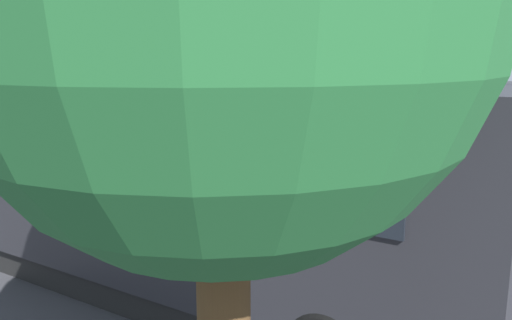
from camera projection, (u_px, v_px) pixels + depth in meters
The scene contains 13 objects.
ground_plane at pixel (258, 202), 12.88m from camera, with size 80.00×80.00×0.00m, color #38383D.
tour_bus at pixel (133, 177), 8.36m from camera, with size 11.22×2.85×3.25m.
spectator_far_left at pixel (349, 194), 9.74m from camera, with size 0.58×0.37×1.73m.
spectator_left at pixel (287, 189), 10.12m from camera, with size 0.58×0.34×1.70m.
spectator_centre at pixel (236, 182), 10.59m from camera, with size 0.58×0.34×1.74m.
spectator_right at pixel (192, 174), 11.33m from camera, with size 0.57×0.33×1.72m.
spectator_far_right at pixel (158, 173), 11.60m from camera, with size 0.58×0.34×1.67m.
parked_motorcycle_silver at pixel (395, 244), 8.71m from camera, with size 2.03×0.72×0.99m.
stunt_motorcycle at pixel (259, 144), 14.86m from camera, with size 1.96×0.58×1.80m.
bay_line_b at pixel (407, 213), 11.95m from camera, with size 0.11×4.10×0.01m.
bay_line_c at pixel (309, 198), 13.15m from camera, with size 0.11×4.00×0.01m.
bay_line_d at pixel (228, 186), 14.35m from camera, with size 0.11×4.59×0.01m.
bay_line_e at pixel (159, 176), 15.56m from camera, with size 0.11×4.29×0.01m.
Camera 1 is at (-6.24, 10.73, 3.61)m, focal length 37.04 mm.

